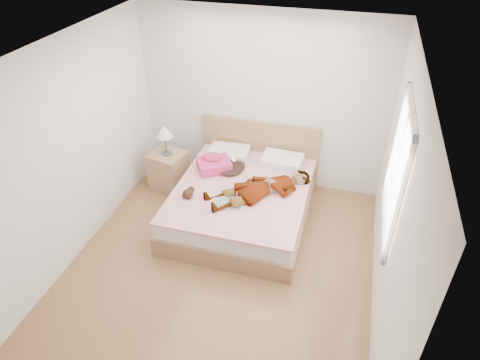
% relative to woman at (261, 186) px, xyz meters
% --- Properties ---
extents(ground, '(4.00, 4.00, 0.00)m').
position_rel_woman_xyz_m(ground, '(-0.27, -0.92, -0.61)').
color(ground, '#4F2A18').
rests_on(ground, ground).
extents(woman, '(1.52, 1.41, 0.21)m').
position_rel_woman_xyz_m(woman, '(0.00, 0.00, 0.00)').
color(woman, white).
rests_on(woman, bed).
extents(hair, '(0.52, 0.59, 0.08)m').
position_rel_woman_xyz_m(hair, '(-0.57, 0.45, -0.06)').
color(hair, black).
rests_on(hair, bed).
extents(phone, '(0.10, 0.11, 0.06)m').
position_rel_woman_xyz_m(phone, '(-0.50, 0.40, 0.10)').
color(phone, silver).
rests_on(phone, bed).
extents(room_shell, '(4.00, 4.00, 4.00)m').
position_rel_woman_xyz_m(room_shell, '(1.51, -0.62, 0.89)').
color(room_shell, white).
rests_on(room_shell, ground).
extents(bed, '(1.80, 2.08, 1.00)m').
position_rel_woman_xyz_m(bed, '(-0.27, 0.11, -0.34)').
color(bed, brown).
rests_on(bed, ground).
extents(towel, '(0.58, 0.55, 0.24)m').
position_rel_woman_xyz_m(towel, '(-0.78, 0.36, -0.01)').
color(towel, '#D83A79').
rests_on(towel, bed).
extents(magazine, '(0.43, 0.31, 0.02)m').
position_rel_woman_xyz_m(magazine, '(-0.35, -0.35, -0.10)').
color(magazine, white).
rests_on(magazine, bed).
extents(coffee_mug, '(0.11, 0.10, 0.08)m').
position_rel_woman_xyz_m(coffee_mug, '(-0.25, -0.18, -0.06)').
color(coffee_mug, white).
rests_on(coffee_mug, bed).
extents(plush_toy, '(0.16, 0.22, 0.11)m').
position_rel_woman_xyz_m(plush_toy, '(-0.88, -0.35, -0.04)').
color(plush_toy, black).
rests_on(plush_toy, bed).
extents(nightstand, '(0.57, 0.53, 1.06)m').
position_rel_woman_xyz_m(nightstand, '(-1.53, 0.43, -0.26)').
color(nightstand, '#8F6542').
rests_on(nightstand, ground).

